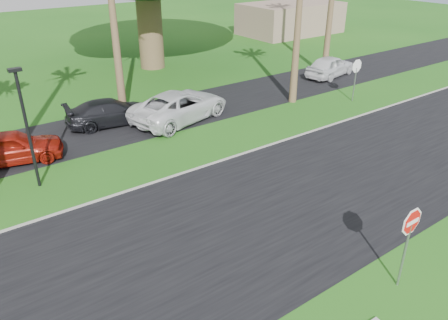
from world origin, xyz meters
TOP-DOWN VIEW (x-y plane):
  - ground at (0.00, 0.00)m, footprint 120.00×120.00m
  - road at (0.00, 2.00)m, footprint 120.00×8.00m
  - parking_strip at (0.00, 12.50)m, footprint 120.00×5.00m
  - curb at (0.00, 6.05)m, footprint 120.00×0.12m
  - stop_sign_near at (0.50, -3.00)m, footprint 1.05×0.07m
  - stop_sign_far at (12.00, 8.00)m, footprint 1.05×0.07m
  - streetlight_right at (-6.00, 8.50)m, footprint 0.45×0.25m
  - building_far at (24.00, 26.00)m, footprint 10.00×6.00m
  - car_red at (-6.33, 11.20)m, footprint 4.45×2.63m
  - car_dark at (-1.14, 12.88)m, footprint 4.72×2.37m
  - car_minivan at (2.05, 11.29)m, footprint 6.15×3.98m
  - car_pickup at (14.85, 12.38)m, footprint 4.58×2.58m

SIDE VIEW (x-z plane):
  - ground at x=0.00m, z-range 0.00..0.00m
  - road at x=0.00m, z-range 0.00..0.02m
  - parking_strip at x=0.00m, z-range 0.00..0.02m
  - curb at x=0.00m, z-range 0.00..0.06m
  - car_dark at x=-1.14m, z-range 0.00..1.32m
  - car_red at x=-6.33m, z-range 0.00..1.42m
  - car_pickup at x=14.85m, z-range 0.00..1.47m
  - car_minivan at x=2.05m, z-range 0.00..1.57m
  - building_far at x=24.00m, z-range 0.00..3.00m
  - stop_sign_near at x=0.50m, z-range 0.46..3.09m
  - stop_sign_far at x=12.00m, z-range 0.46..3.09m
  - streetlight_right at x=-6.00m, z-range 0.33..4.97m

